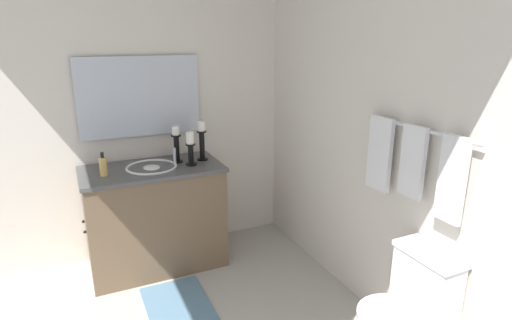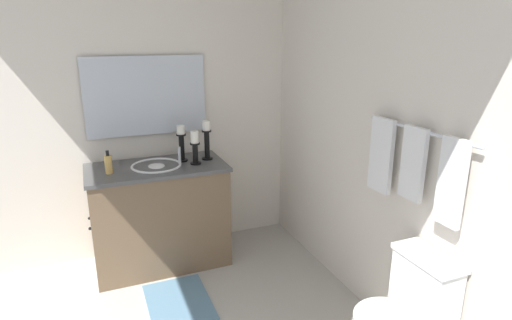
{
  "view_description": "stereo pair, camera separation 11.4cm",
  "coord_description": "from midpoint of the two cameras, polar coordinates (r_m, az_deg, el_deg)",
  "views": [
    {
      "loc": [
        2.27,
        -0.48,
        1.88
      ],
      "look_at": [
        -0.02,
        0.57,
        1.12
      ],
      "focal_mm": 29.38,
      "sensor_mm": 36.0,
      "label": 1
    },
    {
      "loc": [
        2.31,
        -0.38,
        1.88
      ],
      "look_at": [
        -0.02,
        0.57,
        1.12
      ],
      "focal_mm": 29.38,
      "sensor_mm": 36.0,
      "label": 2
    }
  ],
  "objects": [
    {
      "name": "candle_holder_tall",
      "position": [
        3.51,
        -5.8,
        2.86
      ],
      "size": [
        0.09,
        0.09,
        0.33
      ],
      "color": "black",
      "rests_on": "vanity_cabinet"
    },
    {
      "name": "towel_near_corner",
      "position": [
        2.35,
        26.33,
        -2.79
      ],
      "size": [
        0.16,
        0.03,
        0.46
      ],
      "primitive_type": "cube",
      "color": "white",
      "rests_on": "towel_bar"
    },
    {
      "name": "towel_bar",
      "position": [
        2.49,
        22.61,
        3.75
      ],
      "size": [
        0.82,
        0.02,
        0.02
      ],
      "primitive_type": "cylinder",
      "rotation": [
        0.0,
        1.57,
        0.0
      ],
      "color": "silver"
    },
    {
      "name": "towel_center",
      "position": [
        2.52,
        21.84,
        -0.48
      ],
      "size": [
        0.17,
        0.03,
        0.42
      ],
      "primitive_type": "cube",
      "color": "white",
      "rests_on": "towel_bar"
    },
    {
      "name": "vanity_cabinet",
      "position": [
        3.58,
        -12.05,
        -7.4
      ],
      "size": [
        0.58,
        1.1,
        0.86
      ],
      "color": "brown",
      "rests_on": "ground"
    },
    {
      "name": "mirror",
      "position": [
        3.59,
        -13.82,
        8.45
      ],
      "size": [
        0.02,
        0.98,
        0.65
      ],
      "primitive_type": "cube",
      "color": "silver"
    },
    {
      "name": "towel_near_vanity",
      "position": [
        2.72,
        17.86,
        0.6
      ],
      "size": [
        0.19,
        0.03,
        0.47
      ],
      "primitive_type": "cube",
      "color": "white",
      "rests_on": "towel_bar"
    },
    {
      "name": "candle_holder_short",
      "position": [
        3.39,
        -7.35,
        1.8
      ],
      "size": [
        0.09,
        0.09,
        0.27
      ],
      "color": "black",
      "rests_on": "vanity_cabinet"
    },
    {
      "name": "soap_bottle",
      "position": [
        3.33,
        -18.53,
        -0.53
      ],
      "size": [
        0.06,
        0.06,
        0.18
      ],
      "color": "#E5B259",
      "rests_on": "vanity_cabinet"
    },
    {
      "name": "candle_holder_mid",
      "position": [
        3.49,
        -9.2,
        2.36
      ],
      "size": [
        0.09,
        0.09,
        0.3
      ],
      "color": "black",
      "rests_on": "vanity_cabinet"
    },
    {
      "name": "sink_basin",
      "position": [
        3.44,
        -12.43,
        -1.41
      ],
      "size": [
        0.4,
        0.4,
        0.24
      ],
      "color": "white",
      "rests_on": "vanity_cabinet"
    },
    {
      "name": "wall_left",
      "position": [
        3.65,
        -15.14,
        5.88
      ],
      "size": [
        0.04,
        2.72,
        2.45
      ],
      "primitive_type": "cube",
      "color": "silver",
      "rests_on": "ground"
    },
    {
      "name": "bath_mat",
      "position": [
        3.26,
        -9.43,
        -18.55
      ],
      "size": [
        0.6,
        0.44,
        0.02
      ],
      "primitive_type": "cube",
      "color": "slate",
      "rests_on": "ground"
    },
    {
      "name": "wall_back",
      "position": [
        2.98,
        15.43,
        3.48
      ],
      "size": [
        2.55,
        0.04,
        2.45
      ],
      "primitive_type": "cube",
      "color": "silver",
      "rests_on": "ground"
    }
  ]
}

